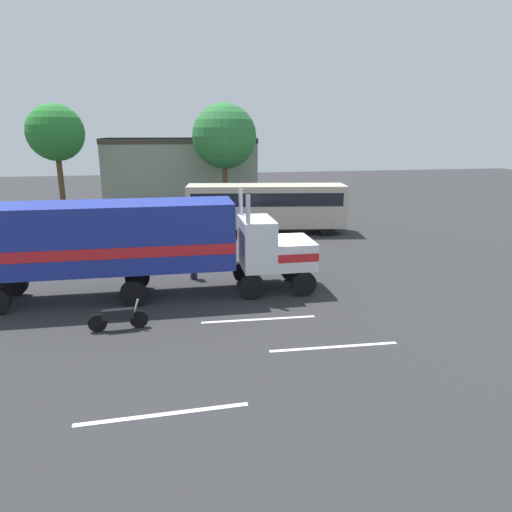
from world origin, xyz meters
The scene contains 12 objects.
ground_plane centered at (0.00, 0.00, 0.00)m, with size 120.00×120.00×0.00m, color #2D2D30.
lane_stripe_near centered at (-1.65, -3.50, 0.01)m, with size 4.40×0.16×0.01m, color silver.
lane_stripe_mid centered at (0.37, -6.24, 0.01)m, with size 4.40×0.16×0.01m, color silver.
lane_stripe_far centered at (-5.25, -8.96, 0.01)m, with size 4.40×0.16×0.01m, color silver.
semi_truck centered at (-6.31, -0.02, 2.52)m, with size 14.22×2.94×4.50m.
person_bystander centered at (-3.79, 2.01, 0.89)m, with size 0.34×0.46×1.63m.
parked_bus centered at (1.94, 11.60, 2.07)m, with size 11.27×4.26×3.40m.
parked_car centered at (-13.61, 13.24, 0.81)m, with size 4.51×2.09×1.57m.
motorcycle centered at (-6.83, -3.40, 0.48)m, with size 2.11×0.30×1.12m.
tree_left centered at (-13.32, 20.25, 6.87)m, with size 4.47×4.47×9.15m.
tree_center centered at (0.18, 20.47, 6.57)m, with size 5.50×5.50×9.35m.
building_backdrop centered at (-3.44, 26.49, 3.41)m, with size 14.56×6.38×6.39m.
Camera 1 is at (-4.86, -19.29, 6.98)m, focal length 31.75 mm.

